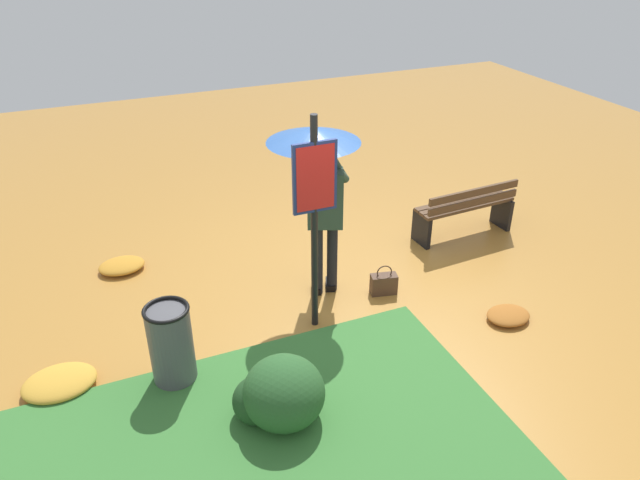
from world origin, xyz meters
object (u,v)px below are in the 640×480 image
Objects in this scene: person_with_umbrella at (319,168)px; trash_bin at (171,345)px; info_sign_post at (315,202)px; park_bench at (466,209)px; handbag at (384,284)px.

person_with_umbrella reaches higher than trash_bin.
info_sign_post is at bearing -169.09° from trash_bin.
person_with_umbrella is at bearing -155.18° from trash_bin.
info_sign_post is 1.87m from trash_bin.
park_bench is at bearing -167.83° from person_with_umbrella.
info_sign_post is at bearing 21.85° from park_bench.
info_sign_post is 2.76× the size of trash_bin.
person_with_umbrella is 5.53× the size of handbag.
trash_bin is at bearing 10.91° from info_sign_post.
info_sign_post is 2.98m from park_bench.
handbag is at bearing -165.68° from info_sign_post.
info_sign_post reaches higher than handbag.
trash_bin is at bearing 12.22° from handbag.
person_with_umbrella is 1.61m from handbag.
person_with_umbrella is 1.45× the size of park_bench.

